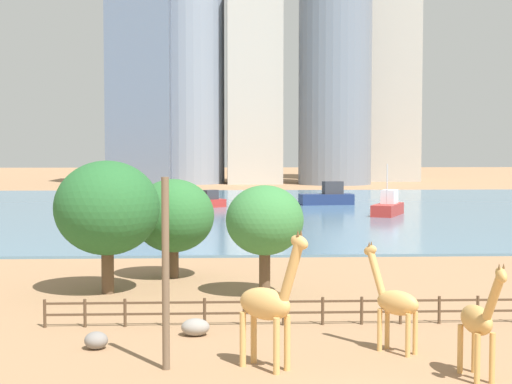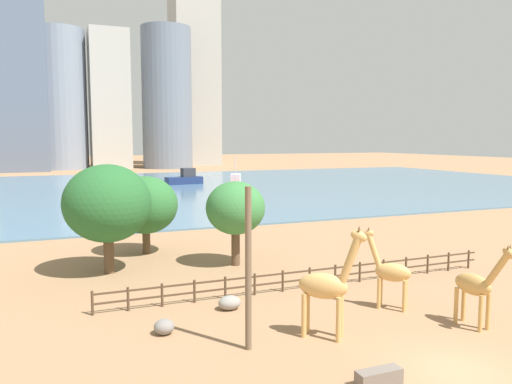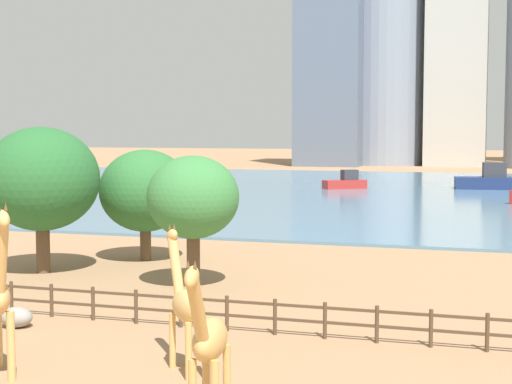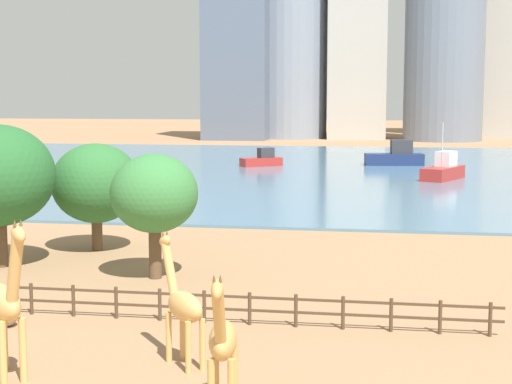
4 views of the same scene
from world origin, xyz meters
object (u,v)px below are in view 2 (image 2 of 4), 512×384
Objects in this scene: boulder_near_fence at (164,327)px; tree_center_broad at (235,208)px; tree_left_large at (107,204)px; utility_pole at (248,269)px; tree_right_tall at (146,205)px; boat_ferry at (235,185)px; boat_sailboat at (101,185)px; giraffe_tall at (327,286)px; giraffe_young at (390,272)px; boat_tug at (185,179)px; giraffe_companion at (476,285)px; boulder_by_pole at (230,303)px; feeding_trough at (379,377)px.

boulder_near_fence is 0.16× the size of tree_center_broad.
tree_left_large reaches higher than tree_center_broad.
utility_pole is 1.15× the size of tree_right_tall.
boat_ferry is 24.81m from boat_sailboat.
giraffe_tall is 3.96m from utility_pole.
giraffe_young is 77.07m from boat_tug.
boulder_near_fence is at bearing -116.13° from giraffe_companion.
tree_center_broad is (3.53, 8.88, 3.80)m from boulder_by_pole.
boulder_near_fence is 4.49m from boulder_by_pole.
boulder_by_pole is at bearing 55.41° from boat_sailboat.
utility_pole is 7.43× the size of boulder_near_fence.
boat_ferry is at bearing 70.04° from boulder_by_pole.
utility_pole is 14.73m from tree_center_broad.
feeding_trough is (-5.64, -6.89, -1.74)m from giraffe_young.
tree_left_large is at bearing 159.89° from giraffe_tall.
giraffe_companion is 25.21m from tree_right_tall.
tree_center_broad is (-4.57, 11.96, 2.14)m from giraffe_young.
giraffe_young reaches higher than boat_tug.
giraffe_young reaches higher than boat_sailboat.
tree_center_broad is at bearing 5.69° from boat_ferry.
boat_ferry is (10.37, 63.72, -0.91)m from giraffe_companion.
utility_pole reaches higher than boulder_near_fence.
utility_pole is 3.98× the size of feeding_trough.
utility_pole is 1.01× the size of boat_ferry.
boulder_by_pole is 12.22m from tree_left_large.
boat_ferry reaches higher than boat_tug.
giraffe_young is 18.96m from tree_left_large.
tree_right_tall is at bearing 65.05° from boat_tug.
giraffe_young is 9.08m from feeding_trough.
tree_left_large is 59.55m from boat_sailboat.
feeding_trough is (-7.80, -3.05, -1.81)m from giraffe_companion.
utility_pole is 6.73m from feeding_trough.
tree_center_broad reaches higher than boulder_near_fence.
boat_sailboat is at bearing 87.43° from boulder_near_fence.
giraffe_tall is 21.02m from tree_right_tall.
boulder_near_fence is at bearing -163.10° from giraffe_tall.
giraffe_companion reaches higher than giraffe_young.
boat_ferry reaches higher than giraffe_companion.
giraffe_companion is 0.83× the size of boat_sailboat.
boulder_by_pole is at bearing -111.66° from tree_center_broad.
giraffe_companion is at bearing 165.57° from giraffe_young.
utility_pole is at bearing 69.88° from boat_tug.
utility_pole reaches higher than tree_right_tall.
giraffe_tall is at bearing -109.75° from giraffe_companion.
giraffe_companion reaches higher than boat_tug.
tree_left_large reaches higher than giraffe_young.
giraffe_companion is 0.62× the size of utility_pole.
feeding_trough is at bearing 10.10° from boat_ferry.
utility_pole is 74.56m from boat_sailboat.
giraffe_young is 2.44× the size of feeding_trough.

